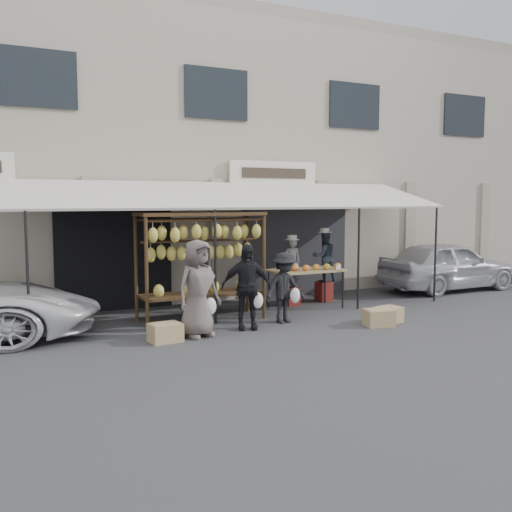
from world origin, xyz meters
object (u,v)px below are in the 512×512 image
(vendor_left, at_px, (292,263))
(crate_near_b, at_px, (388,315))
(customer_mid, at_px, (246,287))
(vendor_right, at_px, (324,256))
(crate_near_a, at_px, (379,318))
(customer_left, at_px, (198,288))
(produce_table, at_px, (307,271))
(banana_rack, at_px, (202,245))
(crate_far, at_px, (165,333))
(sedan, at_px, (448,265))
(customer_right, at_px, (284,288))

(vendor_left, distance_m, crate_near_b, 2.78)
(customer_mid, bearing_deg, vendor_right, 49.23)
(customer_mid, distance_m, crate_near_a, 2.70)
(vendor_left, height_order, customer_left, customer_left)
(customer_mid, relative_size, crate_near_b, 3.13)
(produce_table, xyz_separation_m, customer_left, (-3.19, -1.47, 0.02))
(banana_rack, distance_m, vendor_left, 2.67)
(vendor_left, bearing_deg, crate_far, 41.58)
(sedan, bearing_deg, produce_table, 96.13)
(vendor_left, height_order, customer_right, vendor_left)
(vendor_left, bearing_deg, customer_mid, 54.06)
(customer_right, xyz_separation_m, sedan, (6.08, 1.70, -0.03))
(customer_left, relative_size, customer_right, 1.24)
(crate_near_b, bearing_deg, vendor_left, 107.74)
(crate_far, bearing_deg, customer_right, 9.79)
(banana_rack, bearing_deg, crate_near_b, -28.79)
(customer_left, height_order, crate_far, customer_left)
(vendor_right, relative_size, customer_right, 0.87)
(crate_near_b, bearing_deg, crate_near_a, -153.84)
(vendor_right, bearing_deg, customer_right, 44.01)
(customer_left, bearing_deg, banana_rack, 49.51)
(vendor_right, height_order, customer_mid, vendor_right)
(customer_left, xyz_separation_m, crate_near_a, (3.51, -0.74, -0.72))
(crate_near_b, bearing_deg, customer_mid, 165.65)
(vendor_left, height_order, crate_near_a, vendor_left)
(banana_rack, bearing_deg, customer_right, -32.99)
(customer_left, distance_m, crate_far, 0.98)
(crate_near_b, xyz_separation_m, sedan, (4.18, 2.60, 0.53))
(crate_near_b, relative_size, crate_far, 0.97)
(vendor_right, xyz_separation_m, crate_near_a, (-0.58, -2.88, -0.94))
(produce_table, xyz_separation_m, vendor_right, (0.90, 0.67, 0.23))
(vendor_left, bearing_deg, produce_table, 115.20)
(customer_mid, bearing_deg, crate_near_a, -4.02)
(vendor_right, distance_m, crate_far, 5.33)
(vendor_left, xyz_separation_m, crate_far, (-3.73, -2.07, -0.85))
(customer_mid, bearing_deg, customer_right, 27.19)
(vendor_left, height_order, customer_mid, customer_mid)
(crate_near_a, bearing_deg, sedan, 31.48)
(produce_table, xyz_separation_m, customer_mid, (-2.14, -1.30, -0.05))
(crate_near_a, bearing_deg, banana_rack, 145.70)
(crate_far, bearing_deg, crate_near_a, -8.68)
(sedan, bearing_deg, crate_near_b, 121.33)
(crate_near_b, distance_m, crate_far, 4.56)
(vendor_left, xyz_separation_m, customer_right, (-1.10, -1.62, -0.30))
(crate_near_a, bearing_deg, produce_table, 98.22)
(banana_rack, bearing_deg, crate_near_a, -34.30)
(produce_table, distance_m, vendor_left, 0.53)
(customer_mid, xyz_separation_m, crate_far, (-1.70, -0.28, -0.66))
(vendor_right, distance_m, customer_left, 4.61)
(crate_near_b, relative_size, sedan, 0.13)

